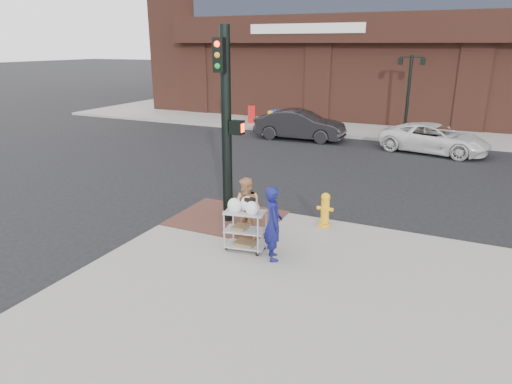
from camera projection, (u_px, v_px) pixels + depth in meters
The scene contains 14 objects.
ground at pixel (231, 239), 11.54m from camera, with size 220.00×220.00×0.00m, color black.
brick_curb_ramp at pixel (227, 218), 12.50m from camera, with size 2.80×2.40×0.01m, color #543027.
lamp_post at pixel (409, 86), 23.69m from camera, with size 1.32×0.22×4.00m.
parking_sign at pixel (223, 104), 27.49m from camera, with size 0.05×0.05×2.20m, color black.
traffic_signal_pole at pixel (227, 122), 11.52m from camera, with size 0.61×0.51×5.00m.
woman_blue at pixel (273, 223), 9.91m from camera, with size 0.61×0.40×1.68m, color #111356.
pedestrian_tan at pixel (247, 209), 10.98m from camera, with size 0.74×0.58×1.53m, color tan.
sedan_dark at pixel (300, 125), 23.30m from camera, with size 1.59×4.56×1.50m, color black.
minivan_white at pixel (434, 139), 20.48m from camera, with size 2.15×4.67×1.30m, color silver.
utility_cart at pixel (245, 227), 10.43m from camera, with size 0.99×0.66×1.27m.
fire_hydrant at pixel (325, 209), 11.82m from camera, with size 0.43×0.30×0.92m.
newsbox_red at pixel (252, 114), 27.44m from camera, with size 0.43×0.39×1.03m, color red.
newsbox_yellow at pixel (272, 118), 26.33m from camera, with size 0.37×0.34×0.89m, color yellow.
newsbox_blue at pixel (275, 118), 26.24m from camera, with size 0.40×0.36×0.95m, color #1834A1.
Camera 1 is at (5.08, -9.33, 4.71)m, focal length 32.00 mm.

